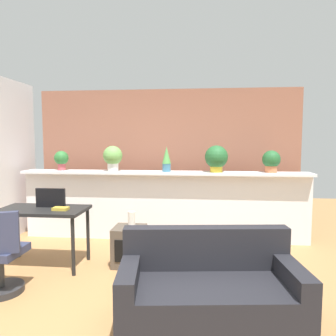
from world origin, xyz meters
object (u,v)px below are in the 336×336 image
at_px(potted_plant_1, 113,157).
at_px(desk, 43,215).
at_px(tv_monitor, 51,198).
at_px(potted_plant_3, 216,158).
at_px(potted_plant_4, 271,161).
at_px(potted_plant_2, 167,159).
at_px(book_on_desk, 61,209).
at_px(couch, 209,292).
at_px(vase_on_shelf, 132,219).
at_px(side_cube_shelf, 129,246).
at_px(potted_plant_0, 61,159).

distance_m(potted_plant_1, desk, 1.46).
relative_size(potted_plant_1, tv_monitor, 1.05).
height_order(potted_plant_3, potted_plant_4, potted_plant_3).
xyz_separation_m(potted_plant_2, tv_monitor, (-1.39, -1.08, -0.45)).
relative_size(potted_plant_3, book_on_desk, 2.24).
height_order(potted_plant_4, couch, potted_plant_4).
bearing_deg(vase_on_shelf, side_cube_shelf, -117.32).
bearing_deg(potted_plant_3, potted_plant_4, 2.75).
distance_m(potted_plant_0, side_cube_shelf, 2.04).
height_order(potted_plant_4, tv_monitor, potted_plant_4).
relative_size(potted_plant_2, vase_on_shelf, 2.04).
xyz_separation_m(potted_plant_3, couch, (-0.16, -2.24, -1.06)).
bearing_deg(potted_plant_2, potted_plant_3, 0.37).
distance_m(tv_monitor, book_on_desk, 0.27).
bearing_deg(potted_plant_0, tv_monitor, -72.46).
distance_m(potted_plant_4, book_on_desk, 3.13).
xyz_separation_m(side_cube_shelf, book_on_desk, (-0.82, -0.20, 0.52)).
bearing_deg(tv_monitor, vase_on_shelf, 5.54).
height_order(potted_plant_2, couch, potted_plant_2).
distance_m(potted_plant_0, tv_monitor, 1.26).
xyz_separation_m(potted_plant_2, couch, (0.62, -2.24, -1.04)).
distance_m(potted_plant_0, potted_plant_2, 1.75).
bearing_deg(potted_plant_4, potted_plant_0, -179.94).
relative_size(side_cube_shelf, book_on_desk, 2.68).
relative_size(desk, book_on_desk, 5.89).
bearing_deg(potted_plant_0, book_on_desk, -66.41).
bearing_deg(book_on_desk, potted_plant_4, 24.43).
height_order(potted_plant_0, couch, potted_plant_0).
bearing_deg(potted_plant_4, side_cube_shelf, -151.66).
height_order(potted_plant_4, desk, potted_plant_4).
relative_size(tv_monitor, book_on_desk, 2.07).
xyz_separation_m(tv_monitor, book_on_desk, (0.20, -0.15, -0.11)).
relative_size(potted_plant_0, book_on_desk, 1.72).
relative_size(desk, side_cube_shelf, 2.20).
height_order(potted_plant_1, desk, potted_plant_1).
relative_size(potted_plant_3, tv_monitor, 1.08).
xyz_separation_m(potted_plant_4, vase_on_shelf, (-1.97, -1.03, -0.70)).
bearing_deg(book_on_desk, potted_plant_3, 32.09).
xyz_separation_m(potted_plant_0, book_on_desk, (0.56, -1.27, -0.54)).
relative_size(potted_plant_2, side_cube_shelf, 0.79).
bearing_deg(potted_plant_4, couch, -113.55).
relative_size(vase_on_shelf, couch, 0.12).
bearing_deg(couch, potted_plant_4, 66.45).
height_order(tv_monitor, vase_on_shelf, tv_monitor).
height_order(desk, side_cube_shelf, desk).
bearing_deg(desk, tv_monitor, 46.85).
relative_size(potted_plant_2, couch, 0.24).
xyz_separation_m(potted_plant_3, desk, (-2.25, -1.17, -0.68)).
bearing_deg(potted_plant_3, tv_monitor, -153.36).
bearing_deg(potted_plant_2, tv_monitor, -142.10).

